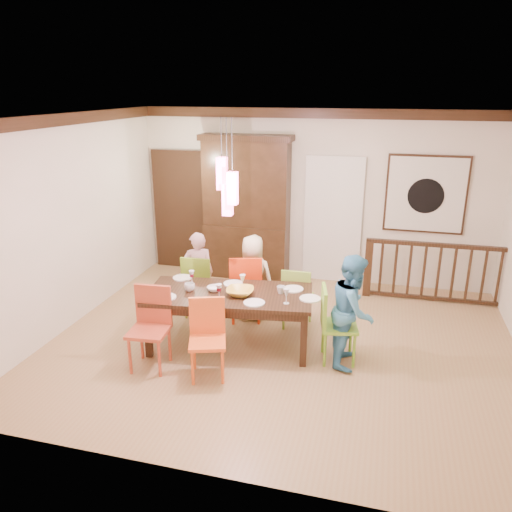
% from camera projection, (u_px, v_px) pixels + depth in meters
% --- Properties ---
extents(floor, '(6.00, 6.00, 0.00)m').
position_uv_depth(floor, '(281.00, 343.00, 6.62)').
color(floor, '#A17C4E').
rests_on(floor, ground).
extents(ceiling, '(6.00, 6.00, 0.00)m').
position_uv_depth(ceiling, '(285.00, 117.00, 5.69)').
color(ceiling, white).
rests_on(ceiling, wall_back).
extents(wall_back, '(6.00, 0.00, 6.00)m').
position_uv_depth(wall_back, '(313.00, 197.00, 8.45)').
color(wall_back, beige).
rests_on(wall_back, floor).
extents(wall_left, '(0.00, 5.00, 5.00)m').
position_uv_depth(wall_left, '(70.00, 222.00, 6.89)').
color(wall_left, beige).
rests_on(wall_left, floor).
extents(crown_molding, '(6.00, 5.00, 0.16)m').
position_uv_depth(crown_molding, '(285.00, 124.00, 5.72)').
color(crown_molding, black).
rests_on(crown_molding, wall_back).
extents(panel_door, '(1.04, 0.07, 2.24)m').
position_uv_depth(panel_door, '(182.00, 212.00, 9.11)').
color(panel_door, black).
rests_on(panel_door, wall_back).
extents(white_doorway, '(0.97, 0.05, 2.22)m').
position_uv_depth(white_doorway, '(333.00, 222.00, 8.46)').
color(white_doorway, silver).
rests_on(white_doorway, wall_back).
extents(painting, '(1.25, 0.06, 1.25)m').
position_uv_depth(painting, '(426.00, 194.00, 7.93)').
color(painting, black).
rests_on(painting, wall_back).
extents(pendant_cluster, '(0.27, 0.21, 1.14)m').
position_uv_depth(pendant_cluster, '(227.00, 187.00, 5.88)').
color(pendant_cluster, '#F6497E').
rests_on(pendant_cluster, ceiling).
extents(dining_table, '(2.20, 1.23, 0.75)m').
position_uv_depth(dining_table, '(229.00, 299.00, 6.35)').
color(dining_table, black).
rests_on(dining_table, floor).
extents(chair_far_left, '(0.45, 0.45, 0.95)m').
position_uv_depth(chair_far_left, '(200.00, 280.00, 7.29)').
color(chair_far_left, '#739F22').
rests_on(chair_far_left, floor).
extents(chair_far_mid, '(0.56, 0.56, 1.00)m').
position_uv_depth(chair_far_mid, '(246.00, 282.00, 7.13)').
color(chair_far_mid, red).
rests_on(chair_far_mid, floor).
extents(chair_far_right, '(0.41, 0.41, 0.89)m').
position_uv_depth(chair_far_right, '(298.00, 292.00, 6.94)').
color(chair_far_right, olive).
rests_on(chair_far_right, floor).
extents(chair_near_left, '(0.49, 0.49, 0.99)m').
position_uv_depth(chair_near_left, '(148.00, 325.00, 5.87)').
color(chair_near_left, '#B24328').
rests_on(chair_near_left, floor).
extents(chair_near_mid, '(0.53, 0.53, 0.92)m').
position_uv_depth(chair_near_mid, '(207.00, 336.00, 5.69)').
color(chair_near_mid, orange).
rests_on(chair_near_mid, floor).
extents(chair_end_right, '(0.51, 0.51, 0.95)m').
position_uv_depth(chair_end_right, '(339.00, 320.00, 6.04)').
color(chair_end_right, '#77B92E').
rests_on(chair_end_right, floor).
extents(china_hutch, '(1.57, 0.46, 2.48)m').
position_uv_depth(china_hutch, '(246.00, 208.00, 8.60)').
color(china_hutch, black).
rests_on(china_hutch, floor).
extents(balustrade, '(2.27, 0.12, 0.96)m').
position_uv_depth(balustrade, '(439.00, 272.00, 7.74)').
color(balustrade, black).
rests_on(balustrade, floor).
extents(person_far_left, '(0.55, 0.48, 1.26)m').
position_uv_depth(person_far_left, '(198.00, 274.00, 7.30)').
color(person_far_left, beige).
rests_on(person_far_left, floor).
extents(person_far_mid, '(0.63, 0.42, 1.25)m').
position_uv_depth(person_far_mid, '(253.00, 277.00, 7.17)').
color(person_far_mid, beige).
rests_on(person_far_mid, floor).
extents(person_end_right, '(0.57, 0.71, 1.38)m').
position_uv_depth(person_end_right, '(353.00, 310.00, 5.96)').
color(person_end_right, '#4594C2').
rests_on(person_end_right, floor).
extents(serving_bowl, '(0.39, 0.39, 0.08)m').
position_uv_depth(serving_bowl, '(240.00, 292.00, 6.24)').
color(serving_bowl, gold).
rests_on(serving_bowl, dining_table).
extents(small_bowl, '(0.23, 0.23, 0.06)m').
position_uv_depth(small_bowl, '(214.00, 289.00, 6.36)').
color(small_bowl, white).
rests_on(small_bowl, dining_table).
extents(cup_left, '(0.14, 0.14, 0.10)m').
position_uv_depth(cup_left, '(189.00, 287.00, 6.35)').
color(cup_left, silver).
rests_on(cup_left, dining_table).
extents(cup_right, '(0.14, 0.14, 0.10)m').
position_uv_depth(cup_right, '(281.00, 290.00, 6.28)').
color(cup_right, silver).
rests_on(cup_right, dining_table).
extents(plate_far_left, '(0.26, 0.26, 0.01)m').
position_uv_depth(plate_far_left, '(182.00, 278.00, 6.79)').
color(plate_far_left, white).
rests_on(plate_far_left, dining_table).
extents(plate_far_mid, '(0.26, 0.26, 0.01)m').
position_uv_depth(plate_far_mid, '(233.00, 284.00, 6.59)').
color(plate_far_mid, white).
rests_on(plate_far_mid, dining_table).
extents(plate_far_right, '(0.26, 0.26, 0.01)m').
position_uv_depth(plate_far_right, '(293.00, 289.00, 6.41)').
color(plate_far_right, white).
rests_on(plate_far_right, dining_table).
extents(plate_near_left, '(0.26, 0.26, 0.01)m').
position_uv_depth(plate_near_left, '(166.00, 297.00, 6.16)').
color(plate_near_left, white).
rests_on(plate_near_left, dining_table).
extents(plate_near_mid, '(0.26, 0.26, 0.01)m').
position_uv_depth(plate_near_mid, '(254.00, 303.00, 6.00)').
color(plate_near_mid, white).
rests_on(plate_near_mid, dining_table).
extents(plate_end_right, '(0.26, 0.26, 0.01)m').
position_uv_depth(plate_end_right, '(310.00, 299.00, 6.12)').
color(plate_end_right, white).
rests_on(plate_end_right, dining_table).
extents(wine_glass_a, '(0.08, 0.08, 0.19)m').
position_uv_depth(wine_glass_a, '(192.00, 277.00, 6.56)').
color(wine_glass_a, '#590C19').
rests_on(wine_glass_a, dining_table).
extents(wine_glass_b, '(0.08, 0.08, 0.19)m').
position_uv_depth(wine_glass_b, '(243.00, 282.00, 6.42)').
color(wine_glass_b, silver).
rests_on(wine_glass_b, dining_table).
extents(wine_glass_c, '(0.08, 0.08, 0.19)m').
position_uv_depth(wine_glass_c, '(219.00, 292.00, 6.11)').
color(wine_glass_c, '#590C19').
rests_on(wine_glass_c, dining_table).
extents(wine_glass_d, '(0.08, 0.08, 0.19)m').
position_uv_depth(wine_glass_d, '(286.00, 296.00, 5.97)').
color(wine_glass_d, silver).
rests_on(wine_glass_d, dining_table).
extents(napkin, '(0.18, 0.14, 0.01)m').
position_uv_depth(napkin, '(212.00, 303.00, 5.99)').
color(napkin, '#D83359').
rests_on(napkin, dining_table).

